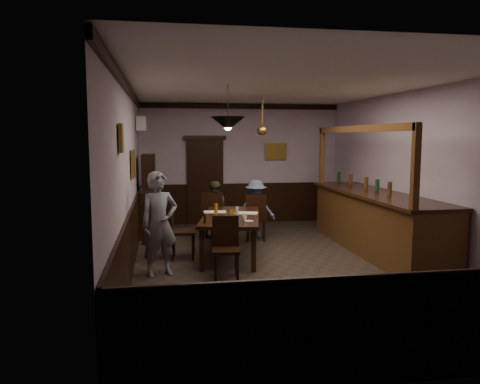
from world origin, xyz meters
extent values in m
cube|color=#2D2621|center=(0.00, 0.00, -0.01)|extent=(5.00, 8.00, 0.01)
cube|color=white|center=(0.00, 0.00, 3.00)|extent=(5.00, 8.00, 0.01)
cube|color=#B097AC|center=(0.00, 4.00, 1.50)|extent=(5.00, 0.01, 3.00)
cube|color=#B097AC|center=(0.00, -4.00, 1.50)|extent=(5.00, 0.01, 3.00)
cube|color=#B097AC|center=(-2.50, 0.00, 1.50)|extent=(0.01, 8.00, 3.00)
cube|color=#B097AC|center=(2.50, 0.00, 1.50)|extent=(0.01, 8.00, 3.00)
cube|color=black|center=(-0.74, 0.68, 0.72)|extent=(1.43, 2.36, 0.06)
cube|color=black|center=(-1.36, -0.23, 0.34)|extent=(0.07, 0.07, 0.69)
cube|color=black|center=(-0.54, -0.40, 0.34)|extent=(0.07, 0.07, 0.69)
cube|color=black|center=(-0.95, 1.77, 0.34)|extent=(0.07, 0.07, 0.69)
cube|color=black|center=(-0.12, 1.60, 0.34)|extent=(0.07, 0.07, 0.69)
cube|color=black|center=(-0.91, 2.10, 0.47)|extent=(0.55, 0.55, 0.05)
cube|color=black|center=(-0.96, 1.90, 0.76)|extent=(0.44, 0.16, 0.53)
cube|color=black|center=(-0.69, 2.22, 0.23)|extent=(0.04, 0.04, 0.45)
cube|color=black|center=(-1.03, 2.32, 0.23)|extent=(0.04, 0.04, 0.45)
cube|color=black|center=(-0.78, 1.88, 0.23)|extent=(0.04, 0.04, 0.45)
cube|color=black|center=(-1.13, 1.97, 0.23)|extent=(0.04, 0.04, 0.45)
cube|color=black|center=(-0.03, 1.92, 0.46)|extent=(0.50, 0.50, 0.05)
cube|color=black|center=(-0.06, 1.73, 0.73)|extent=(0.43, 0.12, 0.51)
cube|color=black|center=(0.18, 2.05, 0.22)|extent=(0.04, 0.04, 0.44)
cube|color=black|center=(-0.16, 2.12, 0.22)|extent=(0.04, 0.04, 0.44)
cube|color=black|center=(0.11, 1.71, 0.22)|extent=(0.04, 0.04, 0.44)
cube|color=black|center=(-0.23, 1.78, 0.22)|extent=(0.04, 0.04, 0.44)
cube|color=black|center=(-1.02, -0.69, 0.44)|extent=(0.45, 0.45, 0.05)
cube|color=black|center=(-1.00, -0.50, 0.71)|extent=(0.41, 0.08, 0.49)
cube|color=black|center=(-1.21, -0.83, 0.21)|extent=(0.04, 0.04, 0.42)
cube|color=black|center=(-0.88, -0.87, 0.21)|extent=(0.04, 0.04, 0.42)
cube|color=black|center=(-1.17, -0.50, 0.21)|extent=(0.04, 0.04, 0.42)
cube|color=black|center=(-0.84, -0.54, 0.21)|extent=(0.04, 0.04, 0.42)
cube|color=black|center=(-1.61, 0.66, 0.48)|extent=(0.49, 0.49, 0.05)
cube|color=black|center=(-1.81, 0.68, 0.76)|extent=(0.09, 0.45, 0.53)
cube|color=black|center=(-1.45, 0.46, 0.23)|extent=(0.04, 0.04, 0.45)
cube|color=black|center=(-1.42, 0.82, 0.23)|extent=(0.04, 0.04, 0.45)
cube|color=black|center=(-1.81, 0.50, 0.23)|extent=(0.04, 0.04, 0.45)
cube|color=black|center=(-1.77, 0.86, 0.23)|extent=(0.04, 0.04, 0.45)
imported|color=slate|center=(-2.02, -0.33, 0.82)|extent=(0.70, 0.58, 1.64)
imported|color=#3F4328|center=(-0.87, 2.29, 0.61)|extent=(0.62, 0.49, 1.23)
imported|color=slate|center=(0.01, 2.11, 0.63)|extent=(0.93, 0.73, 1.26)
cube|color=silver|center=(-0.99, 1.10, 0.75)|extent=(0.44, 0.33, 0.01)
cube|color=silver|center=(-0.42, 0.88, 0.75)|extent=(0.49, 0.41, 0.01)
cube|color=#FCFC5D|center=(-0.83, 0.50, 0.75)|extent=(0.18, 0.18, 0.00)
cylinder|color=white|center=(-0.53, 0.03, 0.76)|extent=(0.15, 0.15, 0.01)
imported|color=white|center=(-0.59, 0.10, 0.80)|extent=(0.09, 0.09, 0.07)
cylinder|color=white|center=(-0.93, 0.15, 0.76)|extent=(0.22, 0.22, 0.01)
torus|color=#C68C47|center=(-0.95, 0.18, 0.79)|extent=(0.13, 0.13, 0.04)
torus|color=#C68C47|center=(-0.84, 0.21, 0.79)|extent=(0.13, 0.13, 0.04)
cylinder|color=gold|center=(-0.74, 0.58, 0.81)|extent=(0.07, 0.07, 0.12)
cylinder|color=#BF721E|center=(-1.00, 0.83, 0.85)|extent=(0.06, 0.06, 0.20)
cylinder|color=silver|center=(-0.63, 0.72, 0.82)|extent=(0.06, 0.06, 0.15)
cylinder|color=black|center=(-1.28, 0.02, 0.82)|extent=(0.04, 0.04, 0.14)
cube|color=black|center=(-2.20, 2.87, 0.48)|extent=(0.48, 1.35, 0.97)
cube|color=black|center=(-2.20, 2.87, 1.02)|extent=(0.46, 1.31, 0.08)
cube|color=black|center=(-2.25, 2.87, 1.40)|extent=(0.29, 0.87, 0.77)
cube|color=#442712|center=(2.00, 0.53, 0.54)|extent=(0.89, 4.14, 1.08)
cube|color=black|center=(1.98, 0.53, 1.10)|extent=(0.98, 4.23, 0.06)
cube|color=#442712|center=(1.61, 0.53, 2.31)|extent=(0.10, 4.04, 0.12)
cube|color=#442712|center=(1.61, -1.44, 1.72)|extent=(0.10, 0.10, 1.28)
cube|color=#442712|center=(1.61, 2.50, 1.72)|extent=(0.10, 0.10, 1.28)
cube|color=black|center=(-0.90, 3.95, 1.05)|extent=(0.90, 0.06, 2.10)
cube|color=white|center=(-2.38, 2.90, 2.45)|extent=(0.20, 0.85, 0.30)
cube|color=olive|center=(-2.46, -1.60, 2.15)|extent=(0.04, 0.28, 0.36)
cube|color=olive|center=(-2.46, 0.80, 1.70)|extent=(0.04, 0.62, 0.48)
cube|color=olive|center=(0.90, 3.96, 1.80)|extent=(0.55, 0.04, 0.42)
cylinder|color=black|center=(-0.90, -0.10, 2.69)|extent=(0.02, 0.02, 0.62)
cone|color=black|center=(-0.90, -0.10, 2.38)|extent=(0.56, 0.56, 0.22)
sphere|color=#FFD88C|center=(-0.90, -0.10, 2.33)|extent=(0.12, 0.12, 0.12)
cylinder|color=#BF8C3F|center=(0.10, 1.87, 2.65)|extent=(0.02, 0.02, 0.70)
cone|color=#BF8C3F|center=(0.10, 1.87, 2.30)|extent=(0.20, 0.20, 0.22)
sphere|color=#FFD88C|center=(0.10, 1.87, 2.25)|extent=(0.12, 0.12, 0.12)
cylinder|color=#BF8C3F|center=(0.30, 2.94, 2.65)|extent=(0.02, 0.02, 0.70)
cone|color=#BF8C3F|center=(0.30, 2.94, 2.30)|extent=(0.20, 0.20, 0.22)
sphere|color=#FFD88C|center=(0.30, 2.94, 2.25)|extent=(0.12, 0.12, 0.12)
camera|label=1|loc=(-1.98, -7.61, 2.16)|focal=35.00mm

